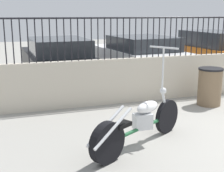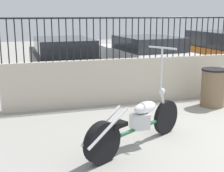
# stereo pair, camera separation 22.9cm
# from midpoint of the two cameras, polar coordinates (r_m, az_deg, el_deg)

# --- Properties ---
(low_wall) EXTENTS (8.62, 0.18, 1.01)m
(low_wall) POSITION_cam_midpoint_polar(r_m,az_deg,el_deg) (7.79, 12.31, 1.77)
(low_wall) COLOR beige
(low_wall) RESTS_ON ground_plane
(fence_railing) EXTENTS (8.62, 0.04, 0.91)m
(fence_railing) POSITION_cam_midpoint_polar(r_m,az_deg,el_deg) (7.65, 12.71, 9.71)
(fence_railing) COLOR black
(fence_railing) RESTS_ON low_wall
(motorcycle_green) EXTENTS (1.91, 1.15, 1.50)m
(motorcycle_green) POSITION_cam_midpoint_polar(r_m,az_deg,el_deg) (4.72, 3.14, -7.09)
(motorcycle_green) COLOR black
(motorcycle_green) RESTS_ON ground_plane
(trash_bin) EXTENTS (0.54, 0.54, 0.84)m
(trash_bin) POSITION_cam_midpoint_polar(r_m,az_deg,el_deg) (7.21, 16.57, -0.10)
(trash_bin) COLOR brown
(trash_bin) RESTS_ON ground_plane
(car_black) EXTENTS (1.83, 4.59, 1.30)m
(car_black) POSITION_cam_midpoint_polar(r_m,az_deg,el_deg) (9.45, -10.55, 4.77)
(car_black) COLOR black
(car_black) RESTS_ON ground_plane
(car_white) EXTENTS (2.18, 4.39, 1.31)m
(car_white) POSITION_cam_midpoint_polar(r_m,az_deg,el_deg) (10.01, 4.48, 5.47)
(car_white) COLOR black
(car_white) RESTS_ON ground_plane
(car_orange) EXTENTS (1.91, 4.64, 1.43)m
(car_orange) POSITION_cam_midpoint_polar(r_m,az_deg,el_deg) (11.21, 17.21, 5.98)
(car_orange) COLOR black
(car_orange) RESTS_ON ground_plane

